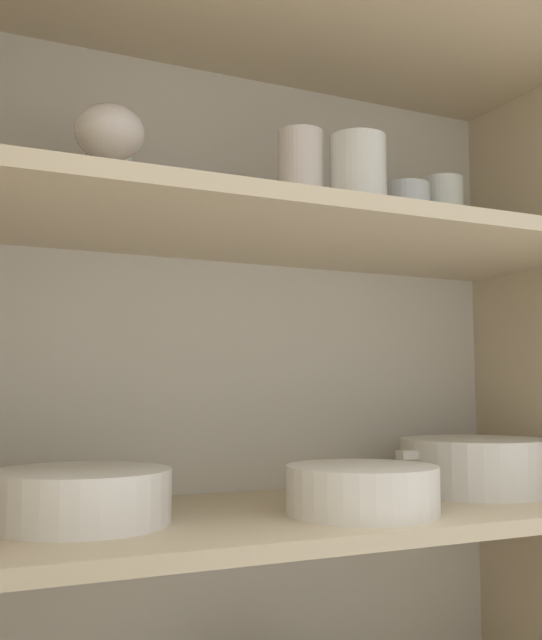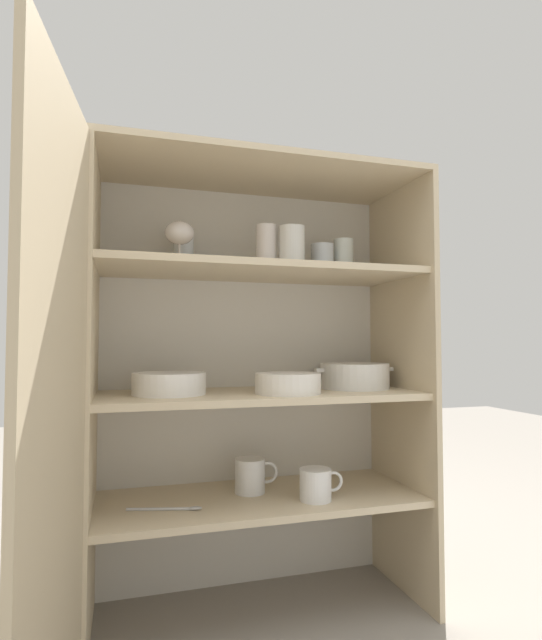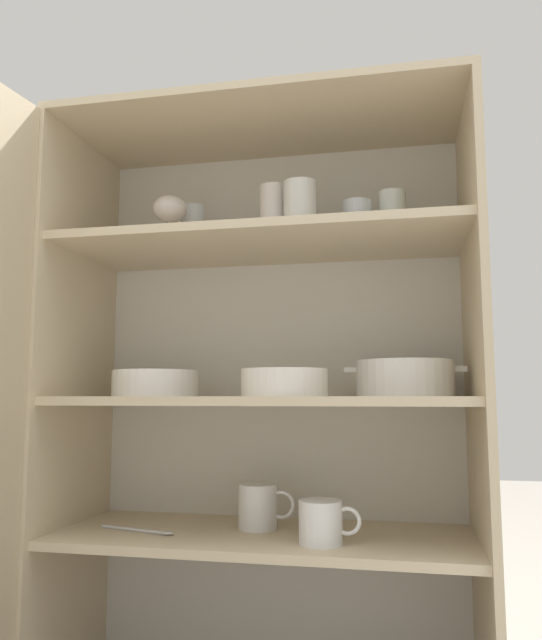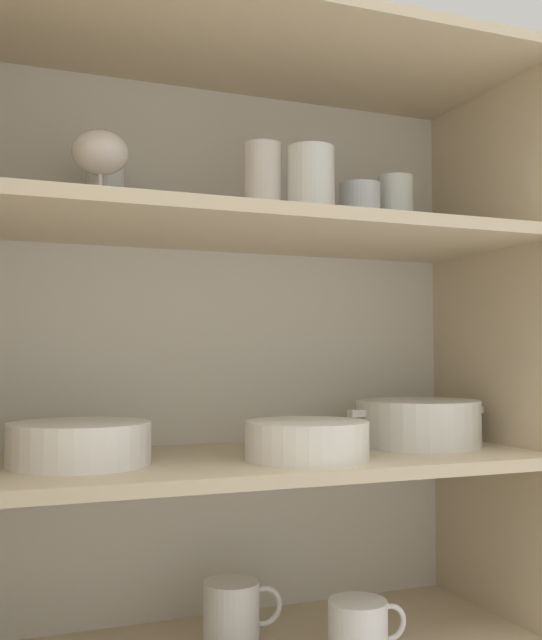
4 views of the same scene
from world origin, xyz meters
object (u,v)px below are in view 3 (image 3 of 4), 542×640
at_px(plate_stack_white, 155,383).
at_px(mixing_bowl_large, 285,381).
at_px(casserole_dish, 405,378).
at_px(coffee_mug_primary, 322,522).

distance_m(plate_stack_white, mixing_bowl_large, 0.34).
xyz_separation_m(plate_stack_white, casserole_dish, (0.60, 0.02, 0.01)).
xyz_separation_m(casserole_dish, coffee_mug_primary, (-0.18, -0.11, -0.30)).
xyz_separation_m(plate_stack_white, coffee_mug_primary, (0.42, -0.09, -0.30)).
bearing_deg(coffee_mug_primary, plate_stack_white, 167.93).
bearing_deg(plate_stack_white, coffee_mug_primary, -12.07).
relative_size(casserole_dish, coffee_mug_primary, 2.07).
distance_m(mixing_bowl_large, casserole_dish, 0.28).
xyz_separation_m(mixing_bowl_large, coffee_mug_primary, (0.08, -0.01, -0.30)).
bearing_deg(mixing_bowl_large, coffee_mug_primary, -9.86).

